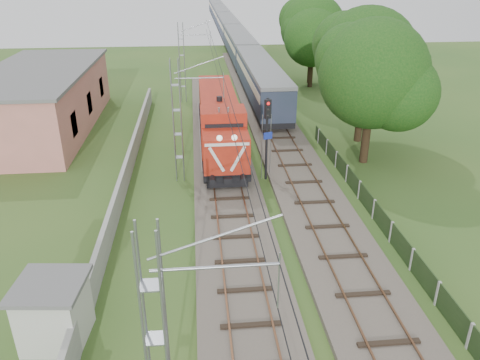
{
  "coord_description": "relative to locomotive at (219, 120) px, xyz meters",
  "views": [
    {
      "loc": [
        -1.8,
        -16.94,
        13.11
      ],
      "look_at": [
        0.51,
        6.7,
        2.2
      ],
      "focal_mm": 35.0,
      "sensor_mm": 36.0,
      "label": 1
    }
  ],
  "objects": [
    {
      "name": "ground",
      "position": [
        0.0,
        -17.89,
        -2.24
      ],
      "size": [
        140.0,
        140.0,
        0.0
      ],
      "primitive_type": "plane",
      "color": "#2F551F",
      "rests_on": "ground"
    },
    {
      "name": "track_main",
      "position": [
        0.0,
        -10.89,
        -2.06
      ],
      "size": [
        4.2,
        70.0,
        0.45
      ],
      "color": "#6B6054",
      "rests_on": "ground"
    },
    {
      "name": "track_side",
      "position": [
        5.0,
        2.11,
        -2.06
      ],
      "size": [
        4.2,
        80.0,
        0.45
      ],
      "color": "#6B6054",
      "rests_on": "ground"
    },
    {
      "name": "catenary",
      "position": [
        -2.95,
        -5.89,
        1.81
      ],
      "size": [
        3.31,
        70.0,
        8.0
      ],
      "color": "gray",
      "rests_on": "ground"
    },
    {
      "name": "boundary_wall",
      "position": [
        -6.5,
        -5.89,
        -1.49
      ],
      "size": [
        0.25,
        40.0,
        1.5
      ],
      "primitive_type": "cube",
      "color": "#9E9E99",
      "rests_on": "ground"
    },
    {
      "name": "station_building",
      "position": [
        -15.0,
        6.11,
        0.39
      ],
      "size": [
        8.4,
        20.4,
        5.22
      ],
      "color": "#D37B71",
      "rests_on": "ground"
    },
    {
      "name": "fence",
      "position": [
        8.0,
        -14.89,
        -1.64
      ],
      "size": [
        0.12,
        32.0,
        1.2
      ],
      "color": "black",
      "rests_on": "ground"
    },
    {
      "name": "locomotive",
      "position": [
        0.0,
        0.0,
        0.0
      ],
      "size": [
        3.0,
        17.15,
        4.35
      ],
      "color": "black",
      "rests_on": "ground"
    },
    {
      "name": "coach_rake",
      "position": [
        5.0,
        58.98,
        0.29
      ],
      "size": [
        3.05,
        113.99,
        3.52
      ],
      "color": "black",
      "rests_on": "ground"
    },
    {
      "name": "signal_post",
      "position": [
        2.72,
        -6.53,
        1.59
      ],
      "size": [
        0.6,
        0.48,
        5.58
      ],
      "color": "black",
      "rests_on": "ground"
    },
    {
      "name": "relay_hut",
      "position": [
        -7.4,
        -20.36,
        -0.93
      ],
      "size": [
        2.76,
        2.76,
        2.6
      ],
      "color": "beige",
      "rests_on": "ground"
    },
    {
      "name": "tree_a",
      "position": [
        10.39,
        -4.12,
        4.09
      ],
      "size": [
        7.84,
        7.46,
        10.16
      ],
      "color": "#312314",
      "rests_on": "ground"
    },
    {
      "name": "tree_b",
      "position": [
        11.44,
        0.36,
        4.33
      ],
      "size": [
        8.13,
        7.74,
        10.54
      ],
      "color": "#312314",
      "rests_on": "ground"
    },
    {
      "name": "tree_c",
      "position": [
        11.88,
        19.16,
        3.35
      ],
      "size": [
        6.92,
        6.59,
        8.97
      ],
      "color": "#312314",
      "rests_on": "ground"
    },
    {
      "name": "tree_d",
      "position": [
        12.35,
        21.37,
        4.17
      ],
      "size": [
        7.93,
        7.55,
        10.28
      ],
      "color": "#312314",
      "rests_on": "ground"
    }
  ]
}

